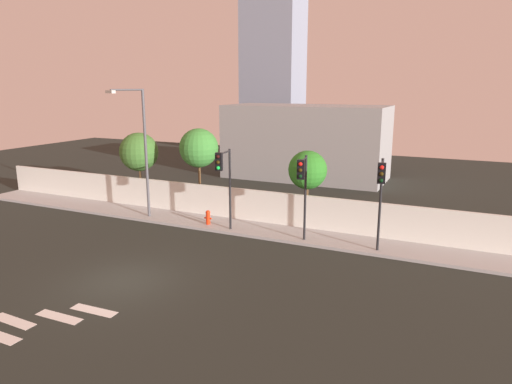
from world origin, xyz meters
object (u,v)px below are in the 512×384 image
traffic_light_left (303,181)px  roadside_tree_midright (308,170)px  traffic_light_center (381,187)px  street_lamp_curbside (141,143)px  traffic_light_right (224,173)px  fire_hydrant (208,217)px  roadside_tree_midleft (199,148)px  roadside_tree_leftmost (139,152)px

traffic_light_left → roadside_tree_midright: 3.98m
traffic_light_center → roadside_tree_midright: traffic_light_center is taller
street_lamp_curbside → roadside_tree_midright: street_lamp_curbside is taller
traffic_light_center → traffic_light_right: size_ratio=1.00×
fire_hydrant → traffic_light_center: bearing=-5.6°
roadside_tree_midleft → roadside_tree_midright: (7.04, 0.00, -0.84)m
traffic_light_left → fire_hydrant: traffic_light_left is taller
traffic_light_right → roadside_tree_midright: 4.99m
street_lamp_curbside → roadside_tree_midright: size_ratio=1.75×
traffic_light_center → roadside_tree_midright: size_ratio=1.03×
roadside_tree_midright → traffic_light_left: bearing=-74.8°
traffic_light_left → traffic_light_center: traffic_light_center is taller
fire_hydrant → roadside_tree_midright: (4.81, 2.81, 2.54)m
roadside_tree_leftmost → roadside_tree_midleft: 4.65m
fire_hydrant → roadside_tree_leftmost: size_ratio=0.17×
traffic_light_right → roadside_tree_midright: size_ratio=1.03×
roadside_tree_midright → fire_hydrant: bearing=-149.7°
roadside_tree_leftmost → roadside_tree_midright: roadside_tree_leftmost is taller
fire_hydrant → roadside_tree_midright: 6.12m
traffic_light_left → traffic_light_right: traffic_light_right is taller
traffic_light_left → street_lamp_curbside: bearing=175.8°
traffic_light_right → roadside_tree_leftmost: (-8.48, 3.84, 0.10)m
street_lamp_curbside → roadside_tree_midleft: street_lamp_curbside is taller
traffic_light_right → roadside_tree_midleft: 5.48m
street_lamp_curbside → fire_hydrant: bearing=4.0°
traffic_light_center → street_lamp_curbside: bearing=177.3°
traffic_light_center → traffic_light_left: bearing=-178.5°
street_lamp_curbside → roadside_tree_midright: (8.93, 3.10, -1.39)m
traffic_light_center → roadside_tree_leftmost: (-16.30, 3.74, 0.10)m
traffic_light_right → roadside_tree_midleft: roadside_tree_midleft is taller
traffic_light_center → street_lamp_curbside: 13.63m
roadside_tree_midleft → traffic_light_right: bearing=-44.9°
traffic_light_right → roadside_tree_midright: bearing=50.4°
traffic_light_left → roadside_tree_leftmost: bearing=163.2°
traffic_light_center → street_lamp_curbside: (-13.57, 0.64, 1.16)m
traffic_light_left → fire_hydrant: 6.54m
roadside_tree_leftmost → street_lamp_curbside: bearing=-48.6°
fire_hydrant → roadside_tree_leftmost: bearing=157.7°
traffic_light_right → roadside_tree_leftmost: size_ratio=0.92×
traffic_light_center → roadside_tree_midright: (-4.64, 3.74, -0.23)m
traffic_light_center → roadside_tree_leftmost: size_ratio=0.92×
traffic_light_center → fire_hydrant: size_ratio=5.40×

